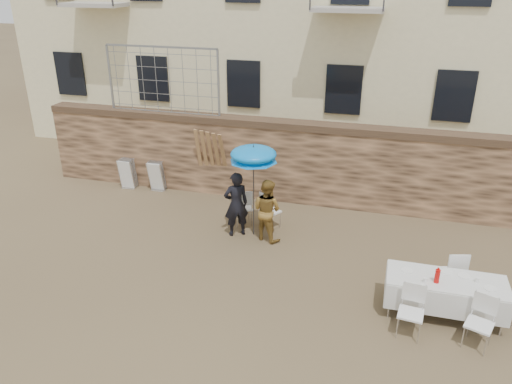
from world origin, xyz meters
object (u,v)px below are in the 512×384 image
(soda_bottle, at_px, (437,276))
(chair_stack_left, at_px, (130,172))
(banquet_table, at_px, (447,281))
(couple_chair_right, at_px, (270,210))
(table_chair_front_left, at_px, (411,312))
(table_chair_back, at_px, (453,271))
(umbrella, at_px, (254,157))
(couple_chair_left, at_px, (243,207))
(woman_dress, at_px, (267,210))
(man_suit, at_px, (236,204))
(chair_stack_right, at_px, (158,175))
(table_chair_front_right, at_px, (480,324))

(soda_bottle, xyz_separation_m, chair_stack_left, (-8.28, 4.06, -0.45))
(soda_bottle, bearing_deg, banquet_table, 36.87)
(couple_chair_right, relative_size, table_chair_front_left, 1.00)
(table_chair_back, height_order, chair_stack_left, table_chair_back)
(umbrella, distance_m, chair_stack_left, 4.93)
(umbrella, relative_size, table_chair_back, 2.20)
(umbrella, distance_m, soda_bottle, 4.68)
(couple_chair_left, height_order, banquet_table, couple_chair_left)
(woman_dress, distance_m, banquet_table, 4.30)
(umbrella, xyz_separation_m, couple_chair_left, (-0.40, 0.45, -1.52))
(couple_chair_left, bearing_deg, woman_dress, 114.83)
(man_suit, distance_m, couple_chair_left, 0.64)
(woman_dress, bearing_deg, soda_bottle, 172.92)
(couple_chair_right, bearing_deg, chair_stack_right, 12.26)
(table_chair_front_left, distance_m, chair_stack_right, 8.39)
(man_suit, distance_m, table_chair_back, 4.93)
(couple_chair_left, bearing_deg, table_chair_back, 131.76)
(table_chair_front_left, distance_m, table_chair_back, 1.74)
(table_chair_back, bearing_deg, chair_stack_left, -35.00)
(woman_dress, bearing_deg, chair_stack_left, -0.39)
(couple_chair_right, distance_m, chair_stack_left, 4.81)
(banquet_table, height_order, chair_stack_left, chair_stack_left)
(man_suit, bearing_deg, woman_dress, 148.26)
(man_suit, xyz_separation_m, soda_bottle, (4.39, -2.08, 0.10))
(man_suit, height_order, chair_stack_left, man_suit)
(table_chair_front_left, relative_size, table_chair_back, 1.00)
(couple_chair_right, xyz_separation_m, chair_stack_right, (-3.69, 1.43, -0.02))
(couple_chair_left, relative_size, soda_bottle, 3.69)
(woman_dress, relative_size, couple_chair_right, 1.57)
(couple_chair_right, xyz_separation_m, table_chair_front_right, (4.39, -3.23, 0.00))
(man_suit, distance_m, table_chair_front_left, 4.82)
(woman_dress, xyz_separation_m, couple_chair_left, (-0.75, 0.55, -0.27))
(banquet_table, relative_size, table_chair_back, 2.19)
(soda_bottle, height_order, table_chair_front_left, soda_bottle)
(soda_bottle, bearing_deg, table_chair_front_right, -40.60)
(woman_dress, xyz_separation_m, table_chair_front_right, (4.34, -2.68, -0.27))
(soda_bottle, xyz_separation_m, table_chair_front_right, (0.70, -0.60, -0.43))
(couple_chair_left, bearing_deg, table_chair_front_right, 118.69)
(couple_chair_right, distance_m, table_chair_front_left, 4.61)
(couple_chair_right, height_order, table_chair_back, same)
(couple_chair_right, relative_size, chair_stack_left, 1.04)
(umbrella, height_order, couple_chair_left, umbrella)
(couple_chair_right, relative_size, chair_stack_right, 1.04)
(man_suit, bearing_deg, soda_bottle, 122.90)
(umbrella, relative_size, table_chair_front_right, 2.20)
(banquet_table, distance_m, table_chair_back, 0.86)
(woman_dress, bearing_deg, couple_chair_right, -62.14)
(umbrella, relative_size, couple_chair_right, 2.20)
(couple_chair_right, bearing_deg, banquet_table, -179.15)
(woman_dress, xyz_separation_m, table_chair_back, (4.04, -1.13, -0.27))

